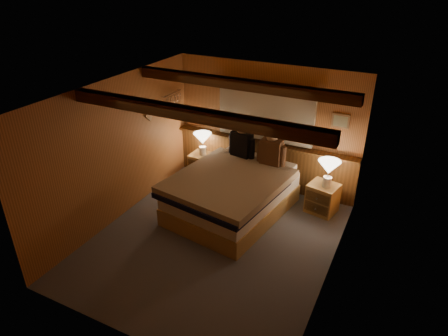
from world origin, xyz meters
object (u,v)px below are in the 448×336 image
Objects in this scene: lamp_right at (329,169)px; duffel_bag at (205,177)px; person_left at (242,142)px; person_right at (271,150)px; nightstand_left at (202,166)px; lamp_left at (203,140)px; bed at (232,194)px; nightstand_right at (322,198)px.

duffel_bag is (-2.39, -0.02, -0.74)m from lamp_right.
person_left is 0.62m from person_right.
nightstand_left is at bearing 112.13° from duffel_bag.
lamp_left is 0.93m from person_left.
bed is at bearing -154.00° from lamp_right.
person_right is (0.61, -0.07, -0.00)m from person_left.
person_right is at bearing 178.48° from lamp_right.
nightstand_left is (-1.12, 0.94, -0.13)m from bed.
lamp_left is 0.95× the size of lamp_right.
bed is 5.12× the size of lamp_left.
lamp_left is (-1.09, 0.93, 0.45)m from bed.
nightstand_left is 0.33m from duffel_bag.
nightstand_right is at bearing 2.96° from person_right.
bed is 4.72× the size of nightstand_left.
nightstand_left is 1.72m from person_right.
lamp_right is at bearing -14.92° from duffel_bag.
person_left reaches higher than person_right.
nightstand_right reaches higher than nightstand_left.
lamp_left is at bearing 174.89° from person_right.
nightstand_left is 0.58m from lamp_left.
lamp_right is (2.55, -0.22, 0.04)m from lamp_left.
nightstand_left is 0.90× the size of nightstand_right.
duffel_bag is (-2.34, -0.06, -0.12)m from nightstand_right.
person_right is (1.54, -0.20, 0.75)m from nightstand_left.
nightstand_right is 2.57m from lamp_left.
nightstand_left is at bearing 174.86° from person_right.
nightstand_left is 1.08× the size of lamp_left.
bed reaches higher than nightstand_left.
nightstand_left is 2.66m from lamp_right.
lamp_right reaches higher than nightstand_right.
nightstand_left is at bearing 175.00° from lamp_right.
nightstand_right is at bearing 140.57° from lamp_right.
lamp_right is (0.05, -0.04, 0.61)m from nightstand_right.
bed is 3.55× the size of person_left.
person_right reaches higher than bed.
nightstand_left is 0.75× the size of person_left.
bed is 1.70m from lamp_right.
person_right is at bearing 2.61° from person_left.
person_right reaches higher than lamp_right.
person_right is (0.42, 0.74, 0.62)m from bed.
bed is at bearing -67.63° from person_left.
person_left is at bearing -6.20° from duffel_bag.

